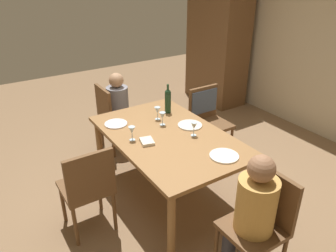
{
  "coord_description": "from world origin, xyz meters",
  "views": [
    {
      "loc": [
        2.52,
        -1.61,
        2.35
      ],
      "look_at": [
        0.0,
        0.0,
        0.85
      ],
      "focal_mm": 35.2,
      "sensor_mm": 36.0,
      "label": 1
    }
  ],
  "objects_px": {
    "wine_glass_far": "(132,131)",
    "armoire_cabinet": "(217,41)",
    "person_man_bearded": "(253,211)",
    "chair_near": "(88,185)",
    "person_woman_host": "(120,105)",
    "chair_right_end": "(261,218)",
    "dinner_plate_guest_left": "(190,125)",
    "dinner_plate_guest_right": "(224,156)",
    "chair_far_left": "(206,112)",
    "wine_glass_near_right": "(157,111)",
    "wine_glass_near_left": "(194,126)",
    "wine_glass_centre": "(162,116)",
    "dining_table": "(168,141)",
    "dinner_plate_host": "(116,124)",
    "chair_left_end": "(113,114)",
    "wine_bottle_tall_green": "(168,100)"
  },
  "relations": [
    {
      "from": "dining_table",
      "to": "wine_glass_near_left",
      "type": "distance_m",
      "value": 0.32
    },
    {
      "from": "wine_glass_near_right",
      "to": "person_woman_host",
      "type": "bearing_deg",
      "value": -175.02
    },
    {
      "from": "chair_left_end",
      "to": "person_woman_host",
      "type": "height_order",
      "value": "person_woman_host"
    },
    {
      "from": "armoire_cabinet",
      "to": "wine_glass_near_right",
      "type": "xyz_separation_m",
      "value": [
        1.58,
        -2.19,
        -0.24
      ]
    },
    {
      "from": "armoire_cabinet",
      "to": "chair_near",
      "type": "relative_size",
      "value": 2.37
    },
    {
      "from": "wine_glass_centre",
      "to": "wine_glass_far",
      "type": "distance_m",
      "value": 0.45
    },
    {
      "from": "dining_table",
      "to": "wine_glass_far",
      "type": "relative_size",
      "value": 11.48
    },
    {
      "from": "armoire_cabinet",
      "to": "person_woman_host",
      "type": "relative_size",
      "value": 2.01
    },
    {
      "from": "wine_glass_centre",
      "to": "dining_table",
      "type": "bearing_deg",
      "value": -17.87
    },
    {
      "from": "chair_right_end",
      "to": "chair_near",
      "type": "xyz_separation_m",
      "value": [
        -1.15,
        -1.01,
        0.0
      ]
    },
    {
      "from": "wine_glass_centre",
      "to": "wine_glass_far",
      "type": "xyz_separation_m",
      "value": [
        0.13,
        -0.43,
        0.0
      ]
    },
    {
      "from": "armoire_cabinet",
      "to": "wine_glass_near_left",
      "type": "bearing_deg",
      "value": -44.52
    },
    {
      "from": "chair_near",
      "to": "dinner_plate_host",
      "type": "relative_size",
      "value": 3.69
    },
    {
      "from": "wine_glass_far",
      "to": "armoire_cabinet",
      "type": "bearing_deg",
      "value": 125.03
    },
    {
      "from": "wine_glass_near_left",
      "to": "wine_bottle_tall_green",
      "type": "bearing_deg",
      "value": 172.12
    },
    {
      "from": "dining_table",
      "to": "dinner_plate_host",
      "type": "xyz_separation_m",
      "value": [
        -0.51,
        -0.35,
        0.09
      ]
    },
    {
      "from": "chair_near",
      "to": "person_woman_host",
      "type": "bearing_deg",
      "value": 54.46
    },
    {
      "from": "dining_table",
      "to": "wine_bottle_tall_green",
      "type": "distance_m",
      "value": 0.61
    },
    {
      "from": "dinner_plate_guest_right",
      "to": "chair_far_left",
      "type": "bearing_deg",
      "value": 148.01
    },
    {
      "from": "person_woman_host",
      "to": "dinner_plate_host",
      "type": "height_order",
      "value": "person_woman_host"
    },
    {
      "from": "wine_bottle_tall_green",
      "to": "wine_glass_far",
      "type": "xyz_separation_m",
      "value": [
        0.37,
        -0.66,
        -0.05
      ]
    },
    {
      "from": "chair_right_end",
      "to": "wine_bottle_tall_green",
      "type": "distance_m",
      "value": 1.76
    },
    {
      "from": "dining_table",
      "to": "wine_glass_near_left",
      "type": "xyz_separation_m",
      "value": [
        0.16,
        0.21,
        0.19
      ]
    },
    {
      "from": "dining_table",
      "to": "wine_glass_near_right",
      "type": "distance_m",
      "value": 0.43
    },
    {
      "from": "wine_bottle_tall_green",
      "to": "dinner_plate_guest_left",
      "type": "distance_m",
      "value": 0.45
    },
    {
      "from": "person_woman_host",
      "to": "dinner_plate_guest_left",
      "type": "height_order",
      "value": "person_woman_host"
    },
    {
      "from": "chair_near",
      "to": "dinner_plate_host",
      "type": "xyz_separation_m",
      "value": [
        -0.6,
        0.57,
        0.23
      ]
    },
    {
      "from": "person_man_bearded",
      "to": "wine_bottle_tall_green",
      "type": "bearing_deg",
      "value": -10.8
    },
    {
      "from": "person_man_bearded",
      "to": "wine_glass_far",
      "type": "relative_size",
      "value": 7.63
    },
    {
      "from": "dining_table",
      "to": "armoire_cabinet",
      "type": "bearing_deg",
      "value": 130.5
    },
    {
      "from": "person_woman_host",
      "to": "dinner_plate_host",
      "type": "xyz_separation_m",
      "value": [
        0.73,
        -0.38,
        0.13
      ]
    },
    {
      "from": "chair_far_left",
      "to": "wine_glass_far",
      "type": "xyz_separation_m",
      "value": [
        0.41,
        -1.28,
        0.26
      ]
    },
    {
      "from": "person_woman_host",
      "to": "wine_bottle_tall_green",
      "type": "bearing_deg",
      "value": 19.77
    },
    {
      "from": "chair_right_end",
      "to": "chair_near",
      "type": "bearing_deg",
      "value": 41.23
    },
    {
      "from": "chair_left_end",
      "to": "wine_bottle_tall_green",
      "type": "relative_size",
      "value": 2.64
    },
    {
      "from": "chair_left_end",
      "to": "dinner_plate_guest_right",
      "type": "relative_size",
      "value": 3.42
    },
    {
      "from": "chair_near",
      "to": "dinner_plate_guest_left",
      "type": "xyz_separation_m",
      "value": [
        -0.13,
        1.23,
        0.23
      ]
    },
    {
      "from": "chair_left_end",
      "to": "wine_glass_far",
      "type": "bearing_deg",
      "value": -13.57
    },
    {
      "from": "chair_near",
      "to": "person_woman_host",
      "type": "xyz_separation_m",
      "value": [
        -1.32,
        0.94,
        0.1
      ]
    },
    {
      "from": "dinner_plate_guest_right",
      "to": "wine_glass_far",
      "type": "bearing_deg",
      "value": -142.29
    },
    {
      "from": "chair_left_end",
      "to": "chair_near",
      "type": "bearing_deg",
      "value": -32.17
    },
    {
      "from": "chair_near",
      "to": "wine_glass_far",
      "type": "distance_m",
      "value": 0.67
    },
    {
      "from": "chair_right_end",
      "to": "dinner_plate_guest_left",
      "type": "xyz_separation_m",
      "value": [
        -1.28,
        0.23,
        0.23
      ]
    },
    {
      "from": "armoire_cabinet",
      "to": "wine_glass_near_left",
      "type": "distance_m",
      "value": 2.97
    },
    {
      "from": "dinner_plate_guest_left",
      "to": "dinner_plate_guest_right",
      "type": "xyz_separation_m",
      "value": [
        0.68,
        -0.11,
        0.0
      ]
    },
    {
      "from": "wine_bottle_tall_green",
      "to": "chair_far_left",
      "type": "bearing_deg",
      "value": 93.38
    },
    {
      "from": "wine_glass_near_left",
      "to": "wine_glass_centre",
      "type": "bearing_deg",
      "value": -159.79
    },
    {
      "from": "chair_far_left",
      "to": "wine_bottle_tall_green",
      "type": "xyz_separation_m",
      "value": [
        0.04,
        -0.62,
        0.31
      ]
    },
    {
      "from": "person_woman_host",
      "to": "dinner_plate_guest_left",
      "type": "xyz_separation_m",
      "value": [
        1.19,
        0.29,
        0.13
      ]
    },
    {
      "from": "dinner_plate_guest_left",
      "to": "person_man_bearded",
      "type": "bearing_deg",
      "value": -14.81
    }
  ]
}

